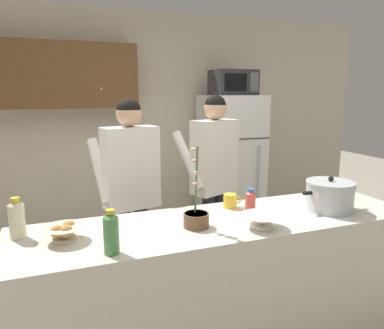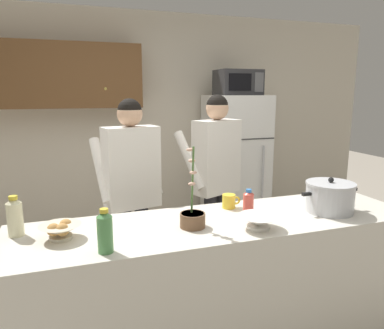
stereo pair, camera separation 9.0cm
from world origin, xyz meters
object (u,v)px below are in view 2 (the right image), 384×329
(bottle_far_corner, at_px, (248,203))
(cooking_pot, at_px, (330,197))
(person_by_sink, at_px, (216,166))
(bottle_mid_counter, at_px, (15,216))
(refrigerator, at_px, (235,167))
(microwave, at_px, (238,83))
(bottle_near_edge, at_px, (105,231))
(potted_orchid, at_px, (193,216))
(empty_bowl, at_px, (259,221))
(person_near_pot, at_px, (131,178))
(bread_bowl, at_px, (60,230))
(coffee_mug, at_px, (229,201))

(bottle_far_corner, bearing_deg, cooking_pot, -9.27)
(person_by_sink, xyz_separation_m, bottle_mid_counter, (-1.53, -0.81, -0.02))
(refrigerator, height_order, microwave, microwave)
(bottle_near_edge, xyz_separation_m, potted_orchid, (0.52, 0.19, -0.04))
(empty_bowl, bearing_deg, microwave, 67.87)
(person_by_sink, relative_size, bottle_near_edge, 7.45)
(microwave, height_order, person_by_sink, microwave)
(potted_orchid, bearing_deg, person_near_pot, 103.85)
(person_near_pot, bearing_deg, bread_bowl, -122.51)
(bottle_mid_counter, bearing_deg, empty_bowl, -14.32)
(cooking_pot, relative_size, bottle_far_corner, 2.41)
(cooking_pot, height_order, potted_orchid, potted_orchid)
(bottle_mid_counter, distance_m, bottle_far_corner, 1.37)
(microwave, distance_m, bottle_near_edge, 2.78)
(bread_bowl, relative_size, potted_orchid, 0.46)
(person_by_sink, relative_size, bread_bowl, 7.58)
(coffee_mug, distance_m, bottle_far_corner, 0.20)
(refrigerator, bearing_deg, empty_bowl, -111.92)
(refrigerator, bearing_deg, cooking_pot, -96.68)
(bottle_far_corner, xyz_separation_m, potted_orchid, (-0.40, -0.07, -0.02))
(bottle_mid_counter, bearing_deg, person_near_pot, 42.16)
(coffee_mug, distance_m, empty_bowl, 0.41)
(refrigerator, height_order, cooking_pot, refrigerator)
(coffee_mug, xyz_separation_m, bottle_near_edge, (-0.87, -0.45, 0.06))
(refrigerator, relative_size, coffee_mug, 12.74)
(bottle_near_edge, bearing_deg, person_by_sink, 47.86)
(bread_bowl, xyz_separation_m, bottle_mid_counter, (-0.23, 0.13, 0.06))
(person_near_pot, xyz_separation_m, bottle_far_corner, (0.61, -0.80, -0.03))
(cooking_pot, height_order, bottle_far_corner, cooking_pot)
(microwave, xyz_separation_m, bread_bowl, (-1.91, -1.82, -0.84))
(person_near_pot, xyz_separation_m, bottle_near_edge, (-0.30, -1.06, -0.00))
(person_by_sink, bearing_deg, refrigerator, 55.32)
(bread_bowl, xyz_separation_m, bottle_near_edge, (0.21, -0.24, 0.06))
(person_near_pot, relative_size, empty_bowl, 6.91)
(microwave, xyz_separation_m, bottle_near_edge, (-1.70, -2.06, -0.78))
(empty_bowl, bearing_deg, potted_orchid, 157.34)
(bread_bowl, height_order, empty_bowl, bread_bowl)
(bottle_mid_counter, bearing_deg, potted_orchid, -11.07)
(coffee_mug, xyz_separation_m, potted_orchid, (-0.35, -0.26, 0.02))
(coffee_mug, bearing_deg, cooking_pot, -25.16)
(potted_orchid, bearing_deg, cooking_pot, -1.30)
(cooking_pot, xyz_separation_m, empty_bowl, (-0.60, -0.13, -0.05))
(person_by_sink, xyz_separation_m, potted_orchid, (-0.56, -1.00, -0.07))
(person_near_pot, xyz_separation_m, person_by_sink, (0.77, 0.13, 0.02))
(coffee_mug, distance_m, potted_orchid, 0.44)
(person_near_pot, relative_size, bread_bowl, 7.46)
(empty_bowl, relative_size, bottle_mid_counter, 1.05)
(microwave, relative_size, potted_orchid, 0.99)
(cooking_pot, xyz_separation_m, coffee_mug, (-0.60, 0.28, -0.05))
(microwave, height_order, person_near_pot, microwave)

